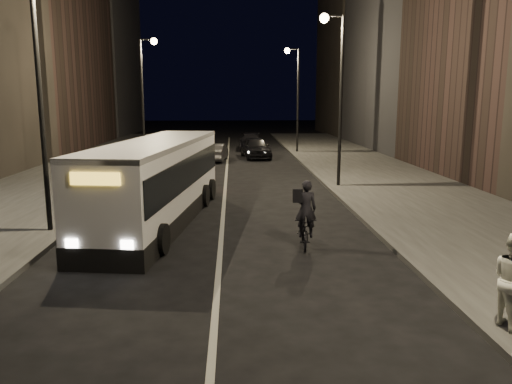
{
  "coord_description": "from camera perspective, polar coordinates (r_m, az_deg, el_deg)",
  "views": [
    {
      "loc": [
        0.39,
        -12.1,
        4.38
      ],
      "look_at": [
        1.11,
        3.22,
        1.5
      ],
      "focal_mm": 35.0,
      "sensor_mm": 36.0,
      "label": 1
    }
  ],
  "objects": [
    {
      "name": "car_near",
      "position": [
        37.28,
        -0.04,
        5.1
      ],
      "size": [
        2.41,
        4.78,
        1.56
      ],
      "primitive_type": "imported",
      "rotation": [
        0.0,
        0.0,
        0.13
      ],
      "color": "black",
      "rests_on": "ground"
    },
    {
      "name": "city_bus",
      "position": [
        18.09,
        -11.14,
        1.57
      ],
      "size": [
        3.7,
        11.04,
        2.92
      ],
      "rotation": [
        0.0,
        0.0,
        -0.13
      ],
      "color": "white",
      "rests_on": "ground"
    },
    {
      "name": "car_mid",
      "position": [
        35.6,
        -4.59,
        4.55
      ],
      "size": [
        1.75,
        3.92,
        1.25
      ],
      "primitive_type": "imported",
      "rotation": [
        0.0,
        0.0,
        3.03
      ],
      "color": "#313133",
      "rests_on": "ground"
    },
    {
      "name": "ground",
      "position": [
        12.88,
        -4.32,
        -9.29
      ],
      "size": [
        180.0,
        180.0,
        0.0
      ],
      "primitive_type": "plane",
      "color": "black",
      "rests_on": "ground"
    },
    {
      "name": "car_far",
      "position": [
        43.52,
        -0.61,
        5.77
      ],
      "size": [
        2.08,
        4.76,
        1.36
      ],
      "primitive_type": "imported",
      "rotation": [
        0.0,
        0.0,
        -0.04
      ],
      "color": "black",
      "rests_on": "ground"
    },
    {
      "name": "sidewalk_right",
      "position": [
        27.67,
        14.4,
        1.36
      ],
      "size": [
        7.0,
        70.0,
        0.16
      ],
      "primitive_type": "cube",
      "color": "#343432",
      "rests_on": "ground"
    },
    {
      "name": "cyclist_on_bicycle",
      "position": [
        14.95,
        5.6,
        -3.73
      ],
      "size": [
        0.77,
        1.83,
        2.06
      ],
      "rotation": [
        0.0,
        0.0,
        -0.08
      ],
      "color": "black",
      "rests_on": "ground"
    },
    {
      "name": "streetlight_right_mid",
      "position": [
        24.62,
        9.13,
        12.79
      ],
      "size": [
        1.2,
        0.44,
        8.12
      ],
      "color": "black",
      "rests_on": "sidewalk_right"
    },
    {
      "name": "streetlight_right_far",
      "position": [
        40.42,
        4.44,
        12.0
      ],
      "size": [
        1.2,
        0.44,
        8.12
      ],
      "color": "black",
      "rests_on": "sidewalk_right"
    },
    {
      "name": "streetlight_left_far",
      "position": [
        34.59,
        -12.48,
        12.02
      ],
      "size": [
        1.2,
        0.44,
        8.12
      ],
      "color": "black",
      "rests_on": "sidewalk_left"
    },
    {
      "name": "building_row_left",
      "position": [
        44.28,
        -25.75,
        18.23
      ],
      "size": [
        8.0,
        61.0,
        22.0
      ],
      "primitive_type": "cube",
      "color": "black",
      "rests_on": "ground"
    },
    {
      "name": "streetlight_left_near",
      "position": [
        17.12,
        -22.84,
        13.11
      ],
      "size": [
        1.2,
        0.44,
        8.12
      ],
      "color": "black",
      "rests_on": "sidewalk_left"
    },
    {
      "name": "sidewalk_left",
      "position": [
        27.91,
        -21.22,
        1.05
      ],
      "size": [
        7.0,
        70.0,
        0.16
      ],
      "primitive_type": "cube",
      "color": "#343432",
      "rests_on": "ground"
    },
    {
      "name": "building_row_right",
      "position": [
        43.0,
        19.66,
        18.23
      ],
      "size": [
        8.0,
        61.0,
        21.0
      ],
      "primitive_type": "cube",
      "color": "black",
      "rests_on": "ground"
    }
  ]
}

